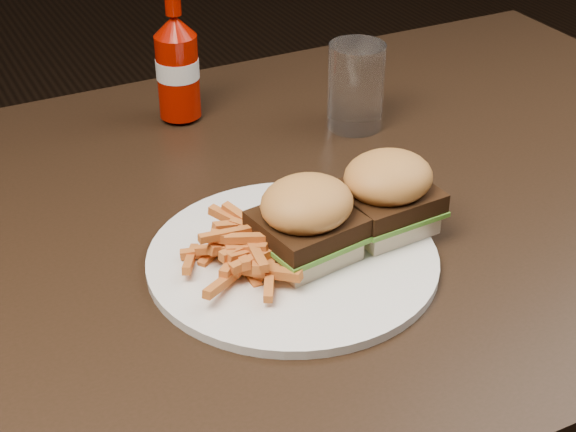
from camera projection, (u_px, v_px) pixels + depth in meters
name	position (u px, v px, depth m)	size (l,w,h in m)	color
dining_table	(321.00, 211.00, 1.01)	(1.20, 0.80, 0.04)	black
plate	(293.00, 259.00, 0.88)	(0.29, 0.29, 0.01)	white
sandwich_half_a	(306.00, 246.00, 0.87)	(0.08, 0.08, 0.02)	beige
sandwich_half_b	(385.00, 218.00, 0.92)	(0.08, 0.08, 0.02)	beige
fries_pile	(241.00, 247.00, 0.85)	(0.12, 0.12, 0.05)	#B57127
ketchup_bottle	(178.00, 76.00, 1.13)	(0.05, 0.05, 0.11)	#950C00
tumbler	(356.00, 87.00, 1.12)	(0.07, 0.07, 0.11)	white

